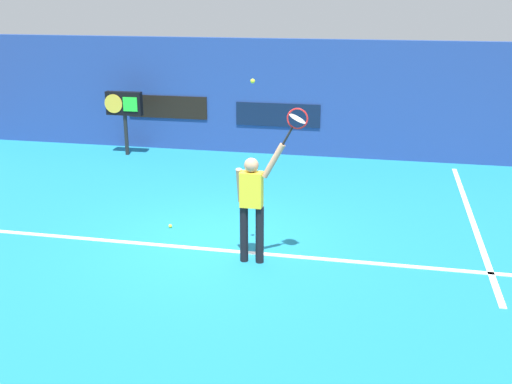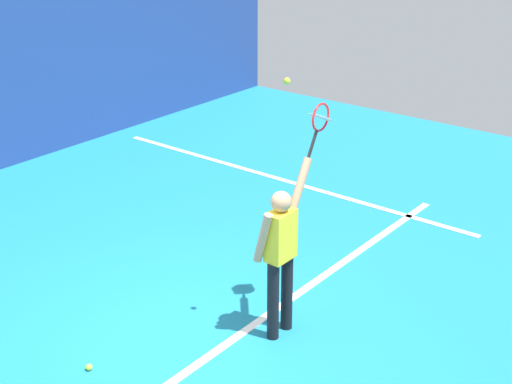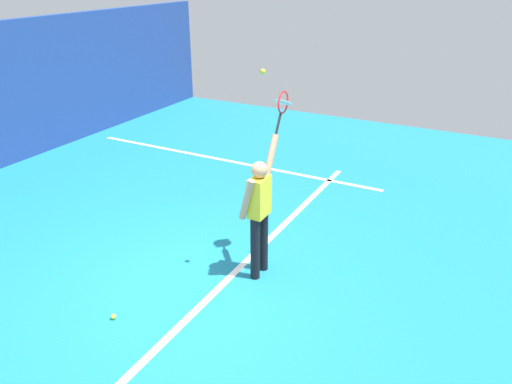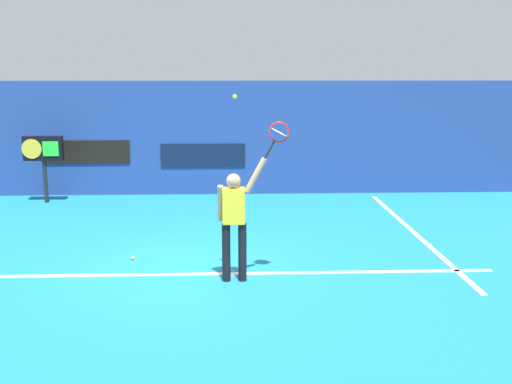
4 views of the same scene
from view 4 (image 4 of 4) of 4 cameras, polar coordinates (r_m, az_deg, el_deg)
The scene contains 11 objects.
ground_plane at distance 10.23m, azimuth -6.52°, elevation -7.02°, with size 18.00×18.00×0.00m, color teal.
back_wall at distance 15.95m, azimuth -5.03°, elevation 5.08°, with size 18.00×0.20×2.96m, color navy.
sponsor_banner_center at distance 15.89m, azimuth -5.02°, elevation 3.48°, with size 2.20×0.03×0.60m, color #0C1933.
sponsor_banner_portside at distance 16.30m, azimuth -15.64°, elevation 3.65°, with size 2.20×0.03×0.60m, color black.
court_baseline at distance 9.85m, azimuth -6.69°, elevation -7.71°, with size 10.00×0.10×0.01m, color white.
court_sideline at distance 12.65m, azimuth 14.64°, elevation -3.70°, with size 0.10×7.00×0.01m, color white.
tennis_player at distance 9.25m, azimuth -2.06°, elevation -2.43°, with size 0.76×0.31×1.94m.
tennis_racket at distance 9.05m, azimuth 2.08°, elevation 5.47°, with size 0.44×0.27×0.61m.
tennis_ball at distance 8.96m, azimuth -2.02°, elevation 8.97°, with size 0.07×0.07×0.07m, color #CCE033.
scoreboard_clock at distance 15.70m, azimuth -19.43°, elevation 3.64°, with size 0.96×0.20×1.65m.
spare_ball at distance 10.72m, azimuth -11.54°, elevation -6.12°, with size 0.07×0.07×0.07m, color #CCE033.
Camera 4 is at (0.78, -9.68, 3.21)m, focal length 42.44 mm.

